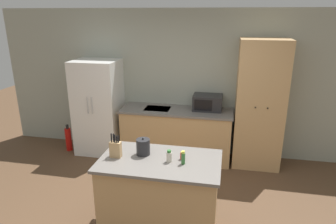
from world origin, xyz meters
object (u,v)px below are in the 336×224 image
at_px(fire_extinguisher, 69,139).
at_px(knife_block, 116,149).
at_px(spice_bottle_short_red, 183,158).
at_px(spice_bottle_amber_oil, 169,156).
at_px(spice_bottle_tall_dark, 182,156).
at_px(microwave, 207,102).
at_px(pantry_cabinet, 259,105).
at_px(refrigerator, 99,107).
at_px(kettle, 143,147).

bearing_deg(fire_extinguisher, knife_block, -47.51).
distance_m(spice_bottle_short_red, spice_bottle_amber_oil, 0.16).
distance_m(knife_block, spice_bottle_tall_dark, 0.76).
bearing_deg(microwave, spice_bottle_amber_oil, -97.19).
xyz_separation_m(pantry_cabinet, fire_extinguisher, (-3.45, -0.16, -0.84)).
xyz_separation_m(refrigerator, microwave, (1.98, 0.12, 0.17)).
relative_size(spice_bottle_short_red, fire_extinguisher, 0.30).
distance_m(spice_bottle_tall_dark, kettle, 0.47).
relative_size(pantry_cabinet, knife_block, 7.49).
bearing_deg(spice_bottle_amber_oil, spice_bottle_tall_dark, 33.43).
distance_m(microwave, knife_block, 2.28).
height_order(refrigerator, pantry_cabinet, pantry_cabinet).
relative_size(microwave, spice_bottle_amber_oil, 3.56).
height_order(microwave, kettle, microwave).
bearing_deg(spice_bottle_short_red, microwave, 87.18).
relative_size(refrigerator, knife_block, 6.05).
bearing_deg(fire_extinguisher, spice_bottle_amber_oil, -38.61).
height_order(spice_bottle_short_red, spice_bottle_amber_oil, spice_bottle_short_red).
bearing_deg(refrigerator, pantry_cabinet, 0.68).
relative_size(knife_block, spice_bottle_tall_dark, 3.05).
bearing_deg(kettle, refrigerator, 126.75).
relative_size(knife_block, fire_extinguisher, 0.55).
height_order(spice_bottle_amber_oil, fire_extinguisher, spice_bottle_amber_oil).
bearing_deg(spice_bottle_short_red, knife_block, 178.95).
height_order(spice_bottle_short_red, kettle, kettle).
height_order(pantry_cabinet, spice_bottle_amber_oil, pantry_cabinet).
relative_size(microwave, kettle, 2.33).
relative_size(knife_block, kettle, 1.34).
distance_m(spice_bottle_tall_dark, spice_bottle_short_red, 0.11).
distance_m(microwave, spice_bottle_tall_dark, 2.02).
bearing_deg(knife_block, refrigerator, 118.95).
relative_size(pantry_cabinet, microwave, 4.31).
bearing_deg(knife_block, pantry_cabinet, 49.09).
height_order(kettle, fire_extinguisher, kettle).
height_order(pantry_cabinet, spice_bottle_short_red, pantry_cabinet).
bearing_deg(kettle, spice_bottle_short_red, -15.88).
bearing_deg(knife_block, spice_bottle_tall_dark, 7.05).
bearing_deg(knife_block, microwave, 67.17).
bearing_deg(spice_bottle_amber_oil, pantry_cabinet, 60.76).
relative_size(refrigerator, microwave, 3.48).
relative_size(spice_bottle_short_red, kettle, 0.73).
xyz_separation_m(microwave, kettle, (-0.60, -1.98, -0.00)).
bearing_deg(knife_block, spice_bottle_amber_oil, 0.37).
xyz_separation_m(microwave, knife_block, (-0.89, -2.10, 0.01)).
height_order(pantry_cabinet, fire_extinguisher, pantry_cabinet).
relative_size(refrigerator, pantry_cabinet, 0.81).
xyz_separation_m(refrigerator, kettle, (1.39, -1.86, 0.17)).
distance_m(spice_bottle_amber_oil, fire_extinguisher, 3.07).
xyz_separation_m(microwave, spice_bottle_tall_dark, (-0.13, -2.01, -0.05)).
distance_m(microwave, spice_bottle_short_red, 2.12).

